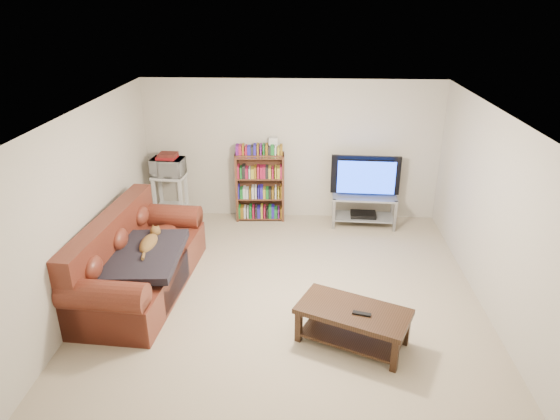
# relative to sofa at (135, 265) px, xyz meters

# --- Properties ---
(floor) EXTENTS (5.00, 5.00, 0.00)m
(floor) POSITION_rel_sofa_xyz_m (2.00, 0.02, -0.35)
(floor) COLOR #C1AF8F
(floor) RESTS_ON ground
(ceiling) EXTENTS (5.00, 5.00, 0.00)m
(ceiling) POSITION_rel_sofa_xyz_m (2.00, 0.02, 2.05)
(ceiling) COLOR white
(ceiling) RESTS_ON ground
(wall_back) EXTENTS (5.00, 0.00, 5.00)m
(wall_back) POSITION_rel_sofa_xyz_m (2.00, 2.52, 0.85)
(wall_back) COLOR beige
(wall_back) RESTS_ON ground
(wall_front) EXTENTS (5.00, 0.00, 5.00)m
(wall_front) POSITION_rel_sofa_xyz_m (2.00, -2.48, 0.85)
(wall_front) COLOR beige
(wall_front) RESTS_ON ground
(wall_left) EXTENTS (0.00, 5.00, 5.00)m
(wall_left) POSITION_rel_sofa_xyz_m (-0.50, 0.02, 0.85)
(wall_left) COLOR beige
(wall_left) RESTS_ON ground
(wall_right) EXTENTS (0.00, 5.00, 5.00)m
(wall_right) POSITION_rel_sofa_xyz_m (4.50, 0.02, 0.85)
(wall_right) COLOR beige
(wall_right) RESTS_ON ground
(sofa) EXTENTS (1.22, 2.49, 1.03)m
(sofa) POSITION_rel_sofa_xyz_m (0.00, 0.00, 0.00)
(sofa) COLOR maroon
(sofa) RESTS_ON floor
(blanket) EXTENTS (0.95, 1.22, 0.20)m
(blanket) POSITION_rel_sofa_xyz_m (0.18, -0.18, 0.24)
(blanket) COLOR black
(blanket) RESTS_ON sofa
(cat) EXTENTS (0.31, 0.68, 0.20)m
(cat) POSITION_rel_sofa_xyz_m (0.20, 0.04, 0.30)
(cat) COLOR brown
(cat) RESTS_ON sofa
(coffee_table) EXTENTS (1.36, 1.06, 0.44)m
(coffee_table) POSITION_rel_sofa_xyz_m (2.78, -1.01, -0.04)
(coffee_table) COLOR black
(coffee_table) RESTS_ON floor
(remote) EXTENTS (0.21, 0.11, 0.02)m
(remote) POSITION_rel_sofa_xyz_m (2.86, -1.11, 0.10)
(remote) COLOR black
(remote) RESTS_ON coffee_table
(tv_stand) EXTENTS (1.09, 0.53, 0.53)m
(tv_stand) POSITION_rel_sofa_xyz_m (3.23, 2.17, 0.01)
(tv_stand) COLOR #999EA3
(tv_stand) RESTS_ON floor
(television) EXTENTS (1.16, 0.21, 0.66)m
(television) POSITION_rel_sofa_xyz_m (3.23, 2.17, 0.51)
(television) COLOR black
(television) RESTS_ON tv_stand
(dvd_player) EXTENTS (0.44, 0.32, 0.06)m
(dvd_player) POSITION_rel_sofa_xyz_m (3.23, 2.17, -0.16)
(dvd_player) COLOR black
(dvd_player) RESTS_ON tv_stand
(bookshelf) EXTENTS (0.84, 0.30, 1.20)m
(bookshelf) POSITION_rel_sofa_xyz_m (1.46, 2.32, 0.27)
(bookshelf) COLOR #57301E
(bookshelf) RESTS_ON floor
(shelf_clutter) EXTENTS (0.61, 0.21, 0.28)m
(shelf_clutter) POSITION_rel_sofa_xyz_m (1.56, 2.34, 0.95)
(shelf_clutter) COLOR silver
(shelf_clutter) RESTS_ON bookshelf
(microwave_stand) EXTENTS (0.57, 0.43, 0.86)m
(microwave_stand) POSITION_rel_sofa_xyz_m (-0.05, 2.13, 0.20)
(microwave_stand) COLOR silver
(microwave_stand) RESTS_ON floor
(microwave) EXTENTS (0.56, 0.40, 0.29)m
(microwave) POSITION_rel_sofa_xyz_m (-0.05, 2.13, 0.65)
(microwave) COLOR silver
(microwave) RESTS_ON microwave_stand
(game_boxes) EXTENTS (0.33, 0.30, 0.05)m
(game_boxes) POSITION_rel_sofa_xyz_m (-0.05, 2.13, 0.82)
(game_boxes) COLOR maroon
(game_boxes) RESTS_ON microwave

